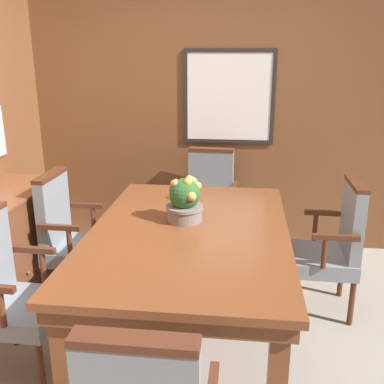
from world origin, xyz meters
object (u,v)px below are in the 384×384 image
object	(u,v)px
chair_left_far	(69,234)
sideboard_cabinet	(9,246)
dining_table	(189,243)
chair_right_far	(335,244)
potted_plant	(185,200)
chair_left_near	(7,289)
chair_head_far	(209,200)

from	to	relation	value
chair_left_far	sideboard_cabinet	world-z (taller)	chair_left_far
dining_table	chair_right_far	size ratio (longest dim) A/B	1.91
potted_plant	chair_left_far	bearing A→B (deg)	164.02
chair_left_far	potted_plant	distance (m)	1.04
dining_table	chair_left_near	xyz separation A→B (m)	(-1.01, -0.44, -0.16)
dining_table	chair_left_far	bearing A→B (deg)	157.19
chair_left_far	potted_plant	bearing A→B (deg)	-104.44
dining_table	sideboard_cabinet	xyz separation A→B (m)	(-1.43, 0.35, -0.25)
chair_left_far	chair_left_near	xyz separation A→B (m)	(-0.04, -0.85, 0.00)
chair_right_far	chair_head_far	bearing A→B (deg)	-131.43
chair_right_far	sideboard_cabinet	world-z (taller)	chair_right_far
chair_left_far	sideboard_cabinet	bearing A→B (deg)	99.53
potted_plant	chair_head_far	bearing A→B (deg)	86.76
chair_left_near	chair_head_far	bearing A→B (deg)	-28.37
dining_table	chair_head_far	world-z (taller)	chair_head_far
dining_table	chair_right_far	world-z (taller)	chair_right_far
potted_plant	sideboard_cabinet	world-z (taller)	potted_plant
dining_table	potted_plant	bearing A→B (deg)	108.30
chair_left_far	sideboard_cabinet	size ratio (longest dim) A/B	0.96
chair_left_near	chair_head_far	world-z (taller)	same
chair_right_far	sideboard_cabinet	size ratio (longest dim) A/B	0.96
chair_right_far	potted_plant	xyz separation A→B (m)	(-1.04, -0.31, 0.39)
chair_left_far	chair_right_far	xyz separation A→B (m)	(1.97, 0.04, 0.00)
chair_left_near	sideboard_cabinet	xyz separation A→B (m)	(-0.41, 0.78, -0.10)
chair_left_near	sideboard_cabinet	distance (m)	0.89
chair_left_far	sideboard_cabinet	xyz separation A→B (m)	(-0.45, -0.06, -0.10)
chair_left_near	sideboard_cabinet	size ratio (longest dim) A/B	0.96
dining_table	chair_left_near	world-z (taller)	chair_left_near
dining_table	chair_left_far	size ratio (longest dim) A/B	1.91
dining_table	chair_left_near	bearing A→B (deg)	-156.72
chair_left_far	chair_head_far	xyz separation A→B (m)	(0.99, 0.93, 0.00)
chair_left_near	chair_head_far	xyz separation A→B (m)	(1.03, 1.77, 0.00)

